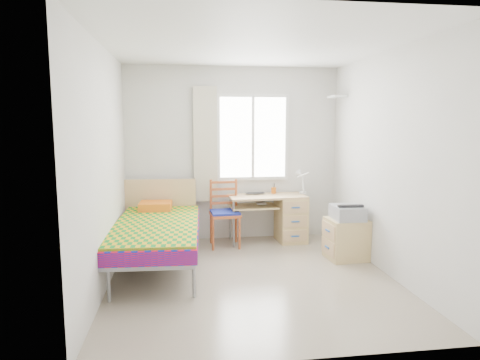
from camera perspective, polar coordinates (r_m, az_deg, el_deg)
The scene contains 17 objects.
floor at distance 5.06m, azimuth 1.58°, elevation -12.88°, with size 3.50×3.50×0.00m, color #BCAD93.
ceiling at distance 4.81m, azimuth 1.70°, elevation 17.54°, with size 3.50×3.50×0.00m, color white.
wall_back at distance 6.49m, azimuth -0.94°, elevation 3.48°, with size 3.20×3.20×0.00m, color silver.
wall_left at distance 4.76m, azimuth -17.71°, elevation 1.56°, with size 3.50×3.50×0.00m, color silver.
wall_right at distance 5.27m, azimuth 19.08°, elevation 2.06°, with size 3.50×3.50×0.00m, color silver.
window at distance 6.49m, azimuth 1.72°, elevation 5.69°, with size 1.10×0.04×1.30m.
curtain at distance 6.37m, azimuth -4.63°, elevation 4.73°, with size 0.35×0.05×1.70m, color beige.
floating_shelf at distance 6.49m, azimuth 12.84°, elevation 10.80°, with size 0.20×0.32×0.03m, color white.
bed at distance 5.44m, azimuth -11.05°, elevation -6.43°, with size 1.14×2.26×0.96m.
desk at distance 6.46m, azimuth 6.18°, elevation -4.79°, with size 1.15×0.57×0.71m.
chair at distance 6.19m, azimuth -2.01°, elevation -3.87°, with size 0.44×0.44×0.96m.
cabinet at distance 5.81m, azimuth 13.94°, elevation -7.62°, with size 0.52×0.47×0.53m.
printer at distance 5.71m, azimuth 14.14°, elevation -4.17°, with size 0.38×0.44×0.18m.
laptop at distance 6.39m, azimuth 2.11°, elevation -1.87°, with size 0.29×0.19×0.02m, color black.
pen_cup at distance 6.50m, azimuth 4.51°, elevation -1.40°, with size 0.07×0.07×0.09m, color orange.
task_lamp at distance 6.38m, azimuth 8.17°, elevation 0.15°, with size 0.22×0.31×0.39m.
book at distance 6.35m, azimuth 2.15°, elevation -3.08°, with size 0.15×0.20×0.02m, color gray.
Camera 1 is at (-0.79, -4.67, 1.78)m, focal length 32.00 mm.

